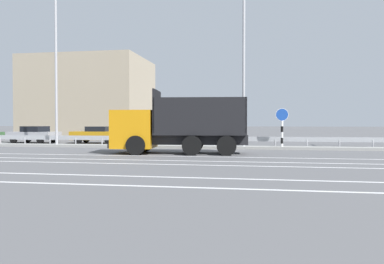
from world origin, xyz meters
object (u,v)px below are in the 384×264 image
(parked_car_2, at_px, (34,134))
(parked_car_3, at_px, (97,135))
(street_lamp_1, at_px, (55,63))
(parked_car_4, at_px, (169,136))
(median_road_sign, at_px, (282,127))
(street_lamp_2, at_px, (244,59))
(dump_truck, at_px, (163,131))

(parked_car_2, relative_size, parked_car_3, 0.99)
(street_lamp_1, relative_size, parked_car_3, 2.58)
(parked_car_3, distance_m, parked_car_4, 6.35)
(street_lamp_1, distance_m, parked_car_2, 8.26)
(median_road_sign, distance_m, street_lamp_2, 5.09)
(parked_car_4, bearing_deg, parked_car_3, 89.83)
(street_lamp_2, relative_size, parked_car_4, 2.42)
(dump_truck, bearing_deg, street_lamp_2, -51.80)
(street_lamp_1, height_order, parked_car_3, street_lamp_1)
(parked_car_2, distance_m, parked_car_4, 11.78)
(street_lamp_1, height_order, parked_car_2, street_lamp_1)
(parked_car_2, bearing_deg, parked_car_4, -85.82)
(median_road_sign, distance_m, parked_car_3, 15.66)
(parked_car_2, height_order, parked_car_4, parked_car_2)
(median_road_sign, height_order, street_lamp_1, street_lamp_1)
(parked_car_3, bearing_deg, dump_truck, -143.53)
(dump_truck, relative_size, street_lamp_1, 0.70)
(parked_car_2, bearing_deg, street_lamp_2, -100.70)
(median_road_sign, xyz_separation_m, parked_car_2, (-20.31, 4.27, -0.71))
(parked_car_3, xyz_separation_m, parked_car_4, (6.34, -0.46, -0.09))
(dump_truck, relative_size, parked_car_3, 1.81)
(median_road_sign, relative_size, street_lamp_1, 0.24)
(dump_truck, distance_m, parked_car_2, 16.08)
(dump_truck, relative_size, parked_car_4, 1.74)
(street_lamp_2, height_order, parked_car_2, street_lamp_2)
(dump_truck, xyz_separation_m, street_lamp_1, (-8.96, 4.22, 4.70))
(parked_car_4, bearing_deg, street_lamp_1, 126.43)
(dump_truck, bearing_deg, parked_car_2, 51.58)
(dump_truck, height_order, street_lamp_2, street_lamp_2)
(street_lamp_1, bearing_deg, parked_car_4, 32.46)
(dump_truck, height_order, parked_car_2, dump_truck)
(parked_car_3, bearing_deg, median_road_sign, -112.59)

